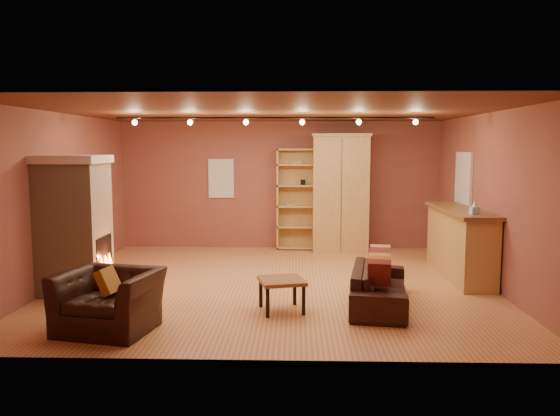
{
  "coord_description": "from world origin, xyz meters",
  "views": [
    {
      "loc": [
        0.37,
        -8.8,
        2.25
      ],
      "look_at": [
        0.1,
        0.2,
        1.24
      ],
      "focal_mm": 35.0,
      "sensor_mm": 36.0,
      "label": 1
    }
  ],
  "objects_px": {
    "armchair": "(108,291)",
    "coffee_table": "(282,284)",
    "fireplace": "(75,224)",
    "armoire": "(340,193)",
    "loveseat": "(379,278)",
    "bookcase": "(297,198)",
    "bar_counter": "(460,242)"
  },
  "relations": [
    {
      "from": "fireplace",
      "to": "armoire",
      "type": "xyz_separation_m",
      "value": [
        4.35,
        3.53,
        0.21
      ]
    },
    {
      "from": "armoire",
      "to": "bar_counter",
      "type": "bearing_deg",
      "value": -51.08
    },
    {
      "from": "bookcase",
      "to": "loveseat",
      "type": "xyz_separation_m",
      "value": [
        1.16,
        -4.33,
        -0.73
      ]
    },
    {
      "from": "loveseat",
      "to": "armchair",
      "type": "height_order",
      "value": "armchair"
    },
    {
      "from": "fireplace",
      "to": "coffee_table",
      "type": "relative_size",
      "value": 2.96
    },
    {
      "from": "armoire",
      "to": "bar_counter",
      "type": "xyz_separation_m",
      "value": [
        1.89,
        -2.34,
        -0.66
      ]
    },
    {
      "from": "fireplace",
      "to": "coffee_table",
      "type": "height_order",
      "value": "fireplace"
    },
    {
      "from": "fireplace",
      "to": "coffee_table",
      "type": "distance_m",
      "value": 3.4
    },
    {
      "from": "armoire",
      "to": "loveseat",
      "type": "distance_m",
      "value": 4.23
    },
    {
      "from": "fireplace",
      "to": "bookcase",
      "type": "relative_size",
      "value": 0.96
    },
    {
      "from": "bookcase",
      "to": "bar_counter",
      "type": "relative_size",
      "value": 0.88
    },
    {
      "from": "loveseat",
      "to": "coffee_table",
      "type": "height_order",
      "value": "loveseat"
    },
    {
      "from": "fireplace",
      "to": "armchair",
      "type": "bearing_deg",
      "value": -57.56
    },
    {
      "from": "fireplace",
      "to": "armoire",
      "type": "distance_m",
      "value": 5.61
    },
    {
      "from": "armoire",
      "to": "loveseat",
      "type": "xyz_separation_m",
      "value": [
        0.24,
        -4.13,
        -0.87
      ]
    },
    {
      "from": "bookcase",
      "to": "armchair",
      "type": "bearing_deg",
      "value": -112.94
    },
    {
      "from": "loveseat",
      "to": "bar_counter",
      "type": "bearing_deg",
      "value": -33.47
    },
    {
      "from": "bookcase",
      "to": "coffee_table",
      "type": "bearing_deg",
      "value": -92.7
    },
    {
      "from": "armoire",
      "to": "coffee_table",
      "type": "bearing_deg",
      "value": -104.45
    },
    {
      "from": "armchair",
      "to": "coffee_table",
      "type": "bearing_deg",
      "value": 33.49
    },
    {
      "from": "fireplace",
      "to": "bookcase",
      "type": "height_order",
      "value": "bookcase"
    },
    {
      "from": "armoire",
      "to": "armchair",
      "type": "distance_m",
      "value": 6.24
    },
    {
      "from": "armoire",
      "to": "loveseat",
      "type": "height_order",
      "value": "armoire"
    },
    {
      "from": "armchair",
      "to": "coffee_table",
      "type": "xyz_separation_m",
      "value": [
        2.1,
        0.85,
        -0.11
      ]
    },
    {
      "from": "armoire",
      "to": "armchair",
      "type": "relative_size",
      "value": 2.01
    },
    {
      "from": "bar_counter",
      "to": "coffee_table",
      "type": "height_order",
      "value": "bar_counter"
    },
    {
      "from": "bar_counter",
      "to": "armoire",
      "type": "bearing_deg",
      "value": 128.92
    },
    {
      "from": "armoire",
      "to": "fireplace",
      "type": "bearing_deg",
      "value": -140.98
    },
    {
      "from": "fireplace",
      "to": "loveseat",
      "type": "relative_size",
      "value": 1.08
    },
    {
      "from": "loveseat",
      "to": "coffee_table",
      "type": "relative_size",
      "value": 2.75
    },
    {
      "from": "fireplace",
      "to": "coffee_table",
      "type": "bearing_deg",
      "value": -15.56
    },
    {
      "from": "armoire",
      "to": "bar_counter",
      "type": "relative_size",
      "value": 1.01
    }
  ]
}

